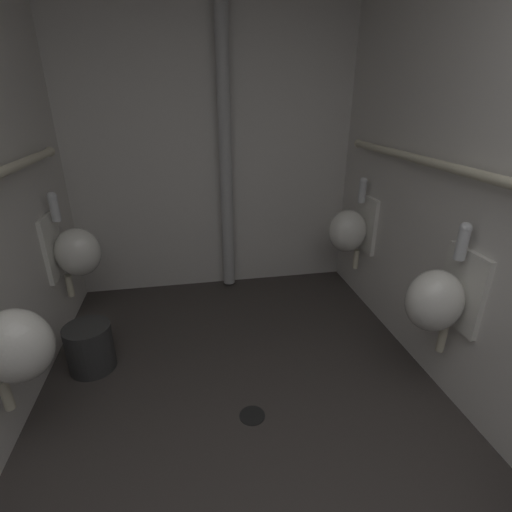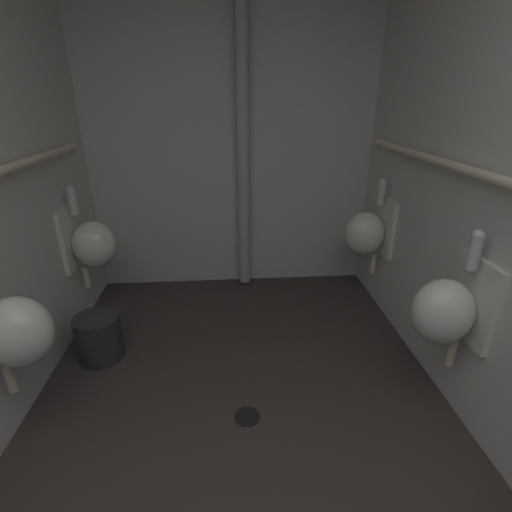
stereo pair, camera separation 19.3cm
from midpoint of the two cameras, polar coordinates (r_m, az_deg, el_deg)
floor at (r=2.25m, az=0.51°, el=-23.36°), size 2.46×3.37×0.08m
wall_back at (r=3.21m, az=-2.01°, el=18.07°), size 2.46×0.06×2.61m
urinal_left_mid at (r=1.99m, az=-30.48°, el=-9.56°), size 0.32×0.30×0.76m
urinal_left_far at (r=2.88m, az=-21.94°, el=1.85°), size 0.32×0.30×0.76m
urinal_right_mid at (r=2.14m, az=29.22°, el=-6.97°), size 0.32×0.30×0.76m
urinal_right_far at (r=3.05m, az=18.26°, el=3.48°), size 0.32×0.30×0.76m
supply_pipe_right at (r=2.03m, az=34.15°, el=9.83°), size 0.06×2.62×0.06m
standpipe_back_wall at (r=3.11m, az=-0.16°, el=17.90°), size 0.10×0.10×2.56m
floor_drain at (r=2.21m, az=1.37°, el=-22.95°), size 0.14×0.14×0.01m
waste_bin at (r=2.66m, az=-20.70°, el=-11.36°), size 0.28×0.28×0.30m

